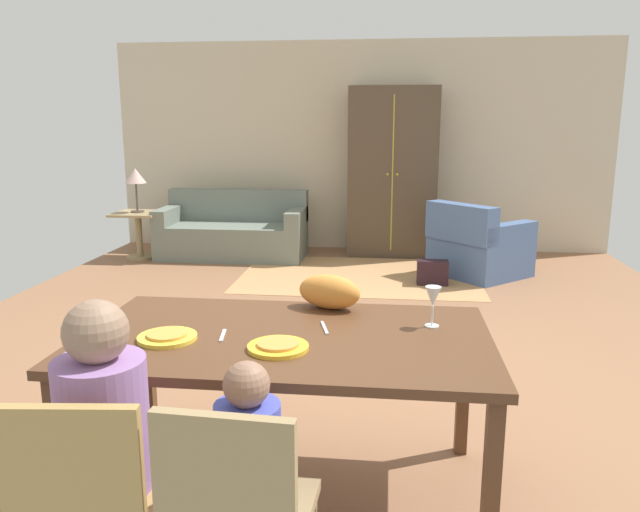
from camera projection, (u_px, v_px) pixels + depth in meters
ground_plane at (336, 329)px, 5.06m from camera, size 6.48×6.72×0.02m
back_wall at (360, 147)px, 8.08m from camera, size 6.48×0.10×2.70m
dining_table at (286, 349)px, 2.67m from camera, size 1.77×1.01×0.76m
plate_near_man at (167, 338)px, 2.59m from camera, size 0.25×0.25×0.02m
pizza_near_man at (167, 334)px, 2.59m from camera, size 0.17×0.17×0.01m
plate_near_child at (278, 347)px, 2.48m from camera, size 0.25×0.25×0.02m
pizza_near_child at (278, 344)px, 2.47m from camera, size 0.17×0.17×0.01m
wine_glass at (433, 298)px, 2.73m from camera, size 0.07×0.07×0.19m
fork at (223, 335)px, 2.63m from camera, size 0.04×0.15×0.01m
knife at (325, 328)px, 2.73m from camera, size 0.06×0.17×0.01m
dining_chair_man at (90, 502)px, 1.92m from camera, size 0.46×0.46×0.87m
person_man at (111, 465)px, 2.09m from camera, size 0.30×0.41×1.11m
dining_chair_child at (237, 512)px, 1.87m from camera, size 0.44×0.44×0.87m
person_child at (252, 497)px, 2.05m from camera, size 0.22×0.29×0.92m
cat at (329, 292)px, 3.01m from camera, size 0.35×0.25×0.17m
area_rug at (359, 275)px, 6.79m from camera, size 2.60×1.80×0.01m
couch at (234, 233)px, 7.75m from camera, size 1.81×0.86×0.82m
armchair at (477, 247)px, 6.74m from camera, size 1.21×1.21×0.82m
armoire at (392, 172)px, 7.72m from camera, size 1.10×0.59×2.10m
side_table at (139, 228)px, 7.61m from camera, size 0.56×0.56×0.58m
table_lamp at (135, 177)px, 7.47m from camera, size 0.26×0.26×0.54m
handbag at (432, 273)px, 6.39m from camera, size 0.32×0.16×0.26m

